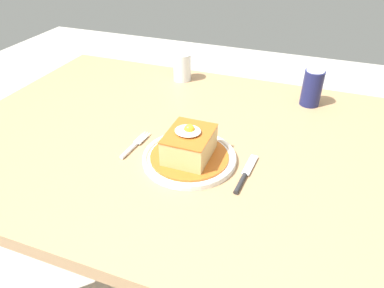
{
  "coord_description": "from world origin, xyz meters",
  "views": [
    {
      "loc": [
        0.3,
        -0.82,
        1.32
      ],
      "look_at": [
        0.03,
        -0.08,
        0.79
      ],
      "focal_mm": 32.91,
      "sensor_mm": 36.0,
      "label": 1
    }
  ],
  "objects_px": {
    "knife": "(243,178)",
    "soda_can": "(312,88)",
    "drinking_glass": "(182,69)",
    "main_plate": "(189,157)",
    "fork": "(133,147)"
  },
  "relations": [
    {
      "from": "knife",
      "to": "drinking_glass",
      "type": "xyz_separation_m",
      "value": [
        -0.37,
        0.52,
        0.04
      ]
    },
    {
      "from": "knife",
      "to": "soda_can",
      "type": "distance_m",
      "value": 0.5
    },
    {
      "from": "soda_can",
      "to": "drinking_glass",
      "type": "distance_m",
      "value": 0.49
    },
    {
      "from": "fork",
      "to": "knife",
      "type": "height_order",
      "value": "same"
    },
    {
      "from": "knife",
      "to": "drinking_glass",
      "type": "bearing_deg",
      "value": 125.56
    },
    {
      "from": "soda_can",
      "to": "main_plate",
      "type": "bearing_deg",
      "value": -121.43
    },
    {
      "from": "main_plate",
      "to": "drinking_glass",
      "type": "relative_size",
      "value": 2.41
    },
    {
      "from": "fork",
      "to": "knife",
      "type": "bearing_deg",
      "value": -4.55
    },
    {
      "from": "main_plate",
      "to": "fork",
      "type": "relative_size",
      "value": 1.79
    },
    {
      "from": "fork",
      "to": "main_plate",
      "type": "bearing_deg",
      "value": 1.33
    },
    {
      "from": "soda_can",
      "to": "drinking_glass",
      "type": "relative_size",
      "value": 1.18
    },
    {
      "from": "main_plate",
      "to": "fork",
      "type": "xyz_separation_m",
      "value": [
        -0.17,
        -0.0,
        -0.0
      ]
    },
    {
      "from": "knife",
      "to": "soda_can",
      "type": "height_order",
      "value": "soda_can"
    },
    {
      "from": "knife",
      "to": "drinking_glass",
      "type": "distance_m",
      "value": 0.64
    },
    {
      "from": "fork",
      "to": "drinking_glass",
      "type": "height_order",
      "value": "drinking_glass"
    }
  ]
}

